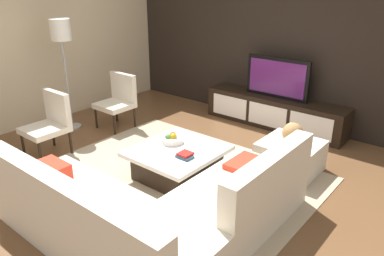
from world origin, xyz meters
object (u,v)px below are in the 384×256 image
object	(u,v)px
sectional_couch	(156,211)
television	(277,78)
accent_chair_far	(119,98)
media_console	(274,112)
fruit_bowl	(172,139)
accent_chair_near	(50,120)
decorative_ball	(293,133)
coffee_table	(178,162)
book_stack	(185,155)
floor_lamp	(61,38)
ottoman	(290,157)

from	to	relation	value
sectional_couch	television	bearing A→B (deg)	98.64
sectional_couch	accent_chair_far	bearing A→B (deg)	145.93
media_console	fruit_bowl	xyz separation A→B (m)	(-0.28, -2.20, 0.18)
accent_chair_near	decorative_ball	bearing A→B (deg)	30.90
media_console	coffee_table	world-z (taller)	media_console
accent_chair_far	book_stack	size ratio (longest dim) A/B	4.76
accent_chair_near	accent_chair_far	distance (m)	1.28
media_console	sectional_couch	size ratio (longest dim) A/B	1.02
accent_chair_near	book_stack	world-z (taller)	accent_chair_near
decorative_ball	book_stack	size ratio (longest dim) A/B	1.41
sectional_couch	accent_chair_far	size ratio (longest dim) A/B	2.67
accent_chair_far	book_stack	bearing A→B (deg)	-21.69
media_console	accent_chair_near	distance (m)	3.46
accent_chair_near	book_stack	size ratio (longest dim) A/B	4.76
media_console	accent_chair_far	distance (m)	2.56
book_stack	decorative_ball	bearing A→B (deg)	55.54
media_console	floor_lamp	bearing A→B (deg)	-139.74
accent_chair_far	book_stack	world-z (taller)	accent_chair_far
accent_chair_near	fruit_bowl	bearing A→B (deg)	24.07
media_console	accent_chair_far	bearing A→B (deg)	-141.00
sectional_couch	book_stack	distance (m)	0.96
television	accent_chair_far	xyz separation A→B (m)	(-1.98, -1.61, -0.33)
media_console	coffee_table	bearing A→B (deg)	-92.49
book_stack	floor_lamp	bearing A→B (deg)	174.37
decorative_ball	book_stack	distance (m)	1.38
accent_chair_near	fruit_bowl	world-z (taller)	accent_chair_near
media_console	sectional_couch	bearing A→B (deg)	-81.36
sectional_couch	accent_chair_near	bearing A→B (deg)	170.44
ottoman	accent_chair_far	bearing A→B (deg)	-173.58
television	sectional_couch	xyz separation A→B (m)	(0.50, -3.29, -0.54)
decorative_ball	sectional_couch	bearing A→B (deg)	-101.33
television	book_stack	distance (m)	2.46
media_console	ottoman	world-z (taller)	media_console
decorative_ball	accent_chair_near	bearing A→B (deg)	-150.37
television	decorative_ball	distance (m)	1.59
sectional_couch	ottoman	size ratio (longest dim) A/B	3.31
coffee_table	ottoman	bearing A→B (deg)	45.39
sectional_couch	fruit_bowl	distance (m)	1.35
television	sectional_couch	bearing A→B (deg)	-81.36
accent_chair_near	ottoman	size ratio (longest dim) A/B	1.24
media_console	coffee_table	size ratio (longest dim) A/B	2.23
sectional_couch	coffee_table	world-z (taller)	sectional_couch
floor_lamp	ottoman	world-z (taller)	floor_lamp
television	fruit_bowl	size ratio (longest dim) A/B	3.79
accent_chair_near	ottoman	world-z (taller)	accent_chair_near
media_console	floor_lamp	distance (m)	3.55
ottoman	television	bearing A→B (deg)	125.08
accent_chair_near	ottoman	xyz separation A→B (m)	(2.81, 1.60, -0.29)
sectional_couch	accent_chair_near	distance (m)	2.45
accent_chair_near	floor_lamp	world-z (taller)	floor_lamp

